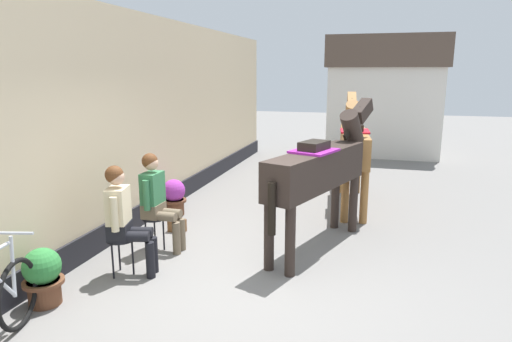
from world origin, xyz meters
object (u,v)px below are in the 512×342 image
at_px(flower_planter_far, 174,196).
at_px(satchel_bag, 177,226).
at_px(seated_visitor_far, 157,197).
at_px(saddled_horse_far, 353,144).
at_px(flower_planter_near, 43,275).
at_px(seated_visitor_near, 124,215).
at_px(saddled_horse_near, 321,168).

height_order(flower_planter_far, satchel_bag, flower_planter_far).
bearing_deg(seated_visitor_far, flower_planter_far, 107.82).
xyz_separation_m(saddled_horse_far, flower_planter_far, (-2.97, -1.50, -0.82)).
relative_size(saddled_horse_far, flower_planter_near, 4.68).
relative_size(seated_visitor_far, flower_planter_near, 2.17).
relative_size(seated_visitor_near, saddled_horse_far, 0.46).
relative_size(saddled_horse_near, saddled_horse_far, 0.96).
relative_size(flower_planter_far, satchel_bag, 2.29).
distance_m(seated_visitor_far, saddled_horse_far, 3.92).
xyz_separation_m(saddled_horse_near, saddled_horse_far, (0.31, 2.27, 0.00)).
bearing_deg(seated_visitor_far, satchel_bag, 95.33).
height_order(seated_visitor_near, saddled_horse_far, saddled_horse_far).
distance_m(flower_planter_near, flower_planter_far, 3.24).
xyz_separation_m(seated_visitor_near, flower_planter_near, (-0.47, -0.89, -0.44)).
distance_m(seated_visitor_near, satchel_bag, 1.71).
distance_m(saddled_horse_far, flower_planter_near, 5.65).
distance_m(seated_visitor_far, flower_planter_far, 1.65).
height_order(seated_visitor_far, saddled_horse_far, saddled_horse_far).
bearing_deg(flower_planter_near, saddled_horse_far, 58.06).
height_order(saddled_horse_near, flower_planter_near, saddled_horse_near).
distance_m(seated_visitor_far, satchel_bag, 1.00).
bearing_deg(flower_planter_near, satchel_bag, 80.57).
bearing_deg(flower_planter_near, flower_planter_far, 90.17).
distance_m(seated_visitor_near, saddled_horse_near, 2.72).
distance_m(saddled_horse_far, satchel_bag, 3.58).
distance_m(seated_visitor_near, flower_planter_far, 2.44).
relative_size(saddled_horse_far, satchel_bag, 10.69).
bearing_deg(seated_visitor_far, flower_planter_near, -105.41).
height_order(seated_visitor_near, flower_planter_near, seated_visitor_near).
distance_m(saddled_horse_near, flower_planter_near, 3.72).
relative_size(seated_visitor_far, satchel_bag, 4.96).
bearing_deg(satchel_bag, saddled_horse_far, -141.07).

